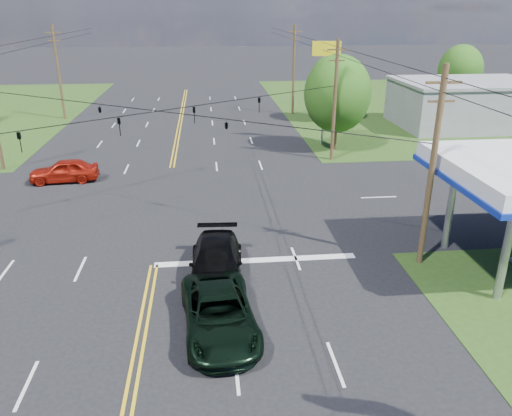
{
  "coord_description": "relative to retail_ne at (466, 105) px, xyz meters",
  "views": [
    {
      "loc": [
        2.76,
        -17.88,
        11.69
      ],
      "look_at": [
        5.2,
        6.0,
        2.01
      ],
      "focal_mm": 35.0,
      "sensor_mm": 36.0,
      "label": 1
    }
  ],
  "objects": [
    {
      "name": "pole_left_far",
      "position": [
        -43.0,
        8.0,
        2.97
      ],
      "size": [
        1.6,
        0.28,
        10.0
      ],
      "color": "#4A311F",
      "rests_on": "ground"
    },
    {
      "name": "power_lines",
      "position": [
        -30.0,
        -22.0,
        6.4
      ],
      "size": [
        26.04,
        100.0,
        0.64
      ],
      "color": "black",
      "rests_on": "ground"
    },
    {
      "name": "tree_right_b",
      "position": [
        -13.5,
        4.0,
        2.02
      ],
      "size": [
        4.94,
        4.94,
        7.09
      ],
      "color": "#4A311F",
      "rests_on": "ground"
    },
    {
      "name": "pole_ne",
      "position": [
        -17.0,
        -11.0,
        2.72
      ],
      "size": [
        1.6,
        0.28,
        9.5
      ],
      "color": "#4A311F",
      "rests_on": "ground"
    },
    {
      "name": "pickup_dkgreen",
      "position": [
        -27.0,
        -33.64,
        -1.39
      ],
      "size": [
        3.16,
        6.01,
        1.61
      ],
      "primitive_type": "imported",
      "rotation": [
        0.0,
        0.0,
        0.09
      ],
      "color": "black",
      "rests_on": "ground"
    },
    {
      "name": "sedan_red",
      "position": [
        -37.47,
        -14.5,
        -1.39
      ],
      "size": [
        4.92,
        2.33,
        1.63
      ],
      "primitive_type": "imported",
      "rotation": [
        0.0,
        0.0,
        -1.48
      ],
      "color": "#A0180B",
      "rests_on": "ground"
    },
    {
      "name": "stop_bar",
      "position": [
        -25.0,
        -28.0,
        -2.2
      ],
      "size": [
        10.0,
        0.5,
        0.02
      ],
      "primitive_type": "cube",
      "color": "silver",
      "rests_on": "ground"
    },
    {
      "name": "polesign_ne",
      "position": [
        -16.59,
        -5.68,
        4.94
      ],
      "size": [
        2.48,
        0.69,
        9.0
      ],
      "color": "#A5A5AA",
      "rests_on": "ground"
    },
    {
      "name": "span_wire_signals",
      "position": [
        -30.0,
        -20.0,
        3.8
      ],
      "size": [
        26.0,
        18.0,
        1.13
      ],
      "color": "black",
      "rests_on": "ground"
    },
    {
      "name": "retail_ne",
      "position": [
        0.0,
        0.0,
        0.0
      ],
      "size": [
        14.0,
        10.0,
        4.4
      ],
      "primitive_type": "cube",
      "color": "slate",
      "rests_on": "ground"
    },
    {
      "name": "grass_ne",
      "position": [
        5.0,
        12.0,
        -2.2
      ],
      "size": [
        46.0,
        48.0,
        0.03
      ],
      "primitive_type": "cube",
      "color": "#263F14",
      "rests_on": "ground"
    },
    {
      "name": "tree_far_r",
      "position": [
        4.0,
        10.0,
        2.34
      ],
      "size": [
        5.32,
        5.32,
        7.63
      ],
      "color": "#4A311F",
      "rests_on": "ground"
    },
    {
      "name": "ground",
      "position": [
        -30.0,
        -20.0,
        -2.2
      ],
      "size": [
        280.0,
        280.0,
        0.0
      ],
      "primitive_type": "plane",
      "color": "black",
      "rests_on": "ground"
    },
    {
      "name": "pole_right_far",
      "position": [
        -17.0,
        8.0,
        2.97
      ],
      "size": [
        1.6,
        0.28,
        10.0
      ],
      "color": "#4A311F",
      "rests_on": "ground"
    },
    {
      "name": "pole_se",
      "position": [
        -17.0,
        -29.0,
        2.72
      ],
      "size": [
        1.6,
        0.28,
        9.5
      ],
      "color": "#4A311F",
      "rests_on": "ground"
    },
    {
      "name": "suv_black",
      "position": [
        -27.0,
        -29.71,
        -1.35
      ],
      "size": [
        2.7,
        5.97,
        1.7
      ],
      "primitive_type": "imported",
      "rotation": [
        0.0,
        0.0,
        -0.06
      ],
      "color": "black",
      "rests_on": "ground"
    },
    {
      "name": "tree_right_a",
      "position": [
        -16.0,
        -8.0,
        2.67
      ],
      "size": [
        5.7,
        5.7,
        8.18
      ],
      "color": "#4A311F",
      "rests_on": "ground"
    },
    {
      "name": "sedan_far",
      "position": [
        -5.52,
        -17.85,
        -1.53
      ],
      "size": [
        4.73,
        2.25,
        1.33
      ],
      "primitive_type": "imported",
      "rotation": [
        0.0,
        0.0,
        -1.66
      ],
      "color": "#9E9DA1",
      "rests_on": "ground"
    }
  ]
}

